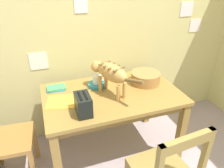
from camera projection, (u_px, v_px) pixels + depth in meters
The scene contains 10 objects.
wall_rear at pixel (92, 29), 2.34m from camera, with size 4.22×0.11×2.50m.
dining_table at pixel (112, 101), 2.16m from camera, with size 1.32×0.82×0.76m.
cat at pixel (110, 73), 2.01m from camera, with size 0.31×0.61×0.31m.
saucer_bowl at pixel (97, 85), 2.23m from camera, with size 0.19×0.19×0.03m, color teal.
coffee_mug at pixel (97, 79), 2.20m from camera, with size 0.13×0.09×0.09m.
magazine at pixel (63, 102), 1.97m from camera, with size 0.28×0.23×0.01m, color yellow.
book_stack at pixel (56, 88), 2.17m from camera, with size 0.19×0.13×0.03m.
wicker_basket at pixel (145, 78), 2.27m from camera, with size 0.30×0.30×0.12m.
toaster at pixel (83, 105), 1.78m from camera, with size 0.12×0.20×0.18m.
wooden_chair_near at pixel (3, 139), 1.96m from camera, with size 0.45×0.45×0.95m.
Camera 1 is at (-0.57, -0.46, 1.83)m, focal length 34.60 mm.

